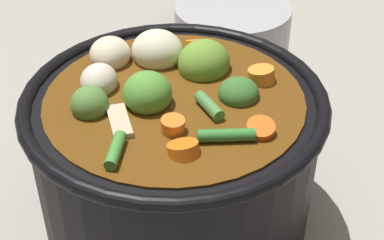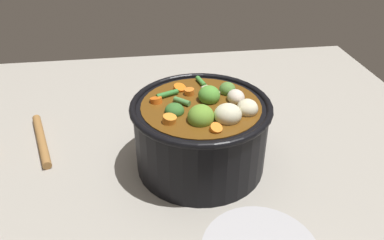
# 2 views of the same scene
# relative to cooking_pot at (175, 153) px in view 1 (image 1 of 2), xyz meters

# --- Properties ---
(ground_plane) EXTENTS (1.10, 1.10, 0.00)m
(ground_plane) POSITION_rel_cooking_pot_xyz_m (-0.00, -0.00, -0.07)
(ground_plane) COLOR #9E998E
(cooking_pot) EXTENTS (0.25, 0.25, 0.16)m
(cooking_pot) POSITION_rel_cooking_pot_xyz_m (0.00, 0.00, 0.00)
(cooking_pot) COLOR black
(cooking_pot) RESTS_ON ground_plane
(small_saucepan) EXTENTS (0.22, 0.23, 0.08)m
(small_saucepan) POSITION_rel_cooking_pot_xyz_m (0.28, 0.03, -0.03)
(small_saucepan) COLOR #ADADB2
(small_saucepan) RESTS_ON ground_plane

